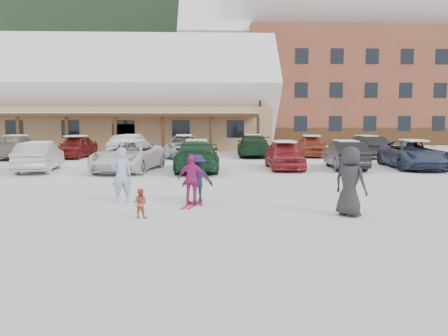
{
  "coord_description": "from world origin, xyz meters",
  "views": [
    {
      "loc": [
        -0.17,
        -12.34,
        2.43
      ],
      "look_at": [
        0.3,
        1.0,
        1.0
      ],
      "focal_mm": 35.0,
      "sensor_mm": 36.0,
      "label": 1
    }
  ],
  "objects_px": {
    "parked_car_2": "(129,156)",
    "parked_car_5": "(345,155)",
    "alpine_hotel": "(335,67)",
    "parked_car_4": "(284,155)",
    "parked_car_11": "(253,146)",
    "parked_car_3": "(197,156)",
    "parked_car_8": "(76,147)",
    "parked_car_10": "(184,146)",
    "child_magenta": "(192,180)",
    "adult_skier": "(121,175)",
    "parked_car_12": "(311,146)",
    "toddler_red": "(140,203)",
    "day_lodge": "(111,105)",
    "bystander_dark": "(350,181)",
    "parked_car_9": "(130,147)",
    "parked_car_6": "(413,154)",
    "parked_car_1": "(39,157)",
    "child_navy": "(198,178)",
    "parked_car_7": "(16,147)",
    "parked_car_13": "(366,147)",
    "lamp_post": "(260,110)"
  },
  "relations": [
    {
      "from": "child_magenta",
      "to": "parked_car_3",
      "type": "distance_m",
      "value": 8.67
    },
    {
      "from": "parked_car_2",
      "to": "parked_car_7",
      "type": "xyz_separation_m",
      "value": [
        -8.7,
        7.56,
        0.01
      ]
    },
    {
      "from": "parked_car_12",
      "to": "toddler_red",
      "type": "bearing_deg",
      "value": -111.54
    },
    {
      "from": "parked_car_10",
      "to": "child_magenta",
      "type": "bearing_deg",
      "value": -89.64
    },
    {
      "from": "bystander_dark",
      "to": "parked_car_10",
      "type": "distance_m",
      "value": 19.5
    },
    {
      "from": "parked_car_13",
      "to": "parked_car_8",
      "type": "bearing_deg",
      "value": -5.46
    },
    {
      "from": "parked_car_8",
      "to": "parked_car_9",
      "type": "bearing_deg",
      "value": -5.76
    },
    {
      "from": "parked_car_3",
      "to": "parked_car_8",
      "type": "distance_m",
      "value": 11.67
    },
    {
      "from": "alpine_hotel",
      "to": "parked_car_13",
      "type": "bearing_deg",
      "value": -100.21
    },
    {
      "from": "child_magenta",
      "to": "parked_car_8",
      "type": "relative_size",
      "value": 0.35
    },
    {
      "from": "parked_car_1",
      "to": "parked_car_2",
      "type": "distance_m",
      "value": 4.31
    },
    {
      "from": "alpine_hotel",
      "to": "parked_car_6",
      "type": "relative_size",
      "value": 5.99
    },
    {
      "from": "parked_car_2",
      "to": "parked_car_4",
      "type": "height_order",
      "value": "parked_car_2"
    },
    {
      "from": "lamp_post",
      "to": "parked_car_13",
      "type": "relative_size",
      "value": 1.32
    },
    {
      "from": "parked_car_8",
      "to": "bystander_dark",
      "type": "bearing_deg",
      "value": -49.61
    },
    {
      "from": "bystander_dark",
      "to": "parked_car_2",
      "type": "height_order",
      "value": "bystander_dark"
    },
    {
      "from": "parked_car_2",
      "to": "parked_car_5",
      "type": "xyz_separation_m",
      "value": [
        10.92,
        0.54,
        -0.03
      ]
    },
    {
      "from": "alpine_hotel",
      "to": "parked_car_4",
      "type": "relative_size",
      "value": 7.53
    },
    {
      "from": "day_lodge",
      "to": "parked_car_2",
      "type": "distance_m",
      "value": 19.71
    },
    {
      "from": "parked_car_1",
      "to": "parked_car_10",
      "type": "distance_m",
      "value": 10.57
    },
    {
      "from": "child_magenta",
      "to": "toddler_red",
      "type": "bearing_deg",
      "value": 67.41
    },
    {
      "from": "parked_car_2",
      "to": "parked_car_4",
      "type": "relative_size",
      "value": 1.29
    },
    {
      "from": "parked_car_3",
      "to": "parked_car_5",
      "type": "distance_m",
      "value": 7.62
    },
    {
      "from": "parked_car_3",
      "to": "parked_car_12",
      "type": "distance_m",
      "value": 11.65
    },
    {
      "from": "parked_car_5",
      "to": "parked_car_3",
      "type": "bearing_deg",
      "value": 11.3
    },
    {
      "from": "alpine_hotel",
      "to": "child_magenta",
      "type": "relative_size",
      "value": 21.11
    },
    {
      "from": "parked_car_8",
      "to": "parked_car_13",
      "type": "height_order",
      "value": "parked_car_8"
    },
    {
      "from": "adult_skier",
      "to": "parked_car_10",
      "type": "height_order",
      "value": "adult_skier"
    },
    {
      "from": "parked_car_4",
      "to": "parked_car_11",
      "type": "relative_size",
      "value": 0.81
    },
    {
      "from": "parked_car_1",
      "to": "parked_car_6",
      "type": "distance_m",
      "value": 18.84
    },
    {
      "from": "parked_car_8",
      "to": "parked_car_11",
      "type": "bearing_deg",
      "value": 9.12
    },
    {
      "from": "toddler_red",
      "to": "parked_car_7",
      "type": "bearing_deg",
      "value": -46.11
    },
    {
      "from": "toddler_red",
      "to": "parked_car_4",
      "type": "distance_m",
      "value": 12.47
    },
    {
      "from": "day_lodge",
      "to": "child_magenta",
      "type": "relative_size",
      "value": 19.53
    },
    {
      "from": "adult_skier",
      "to": "parked_car_4",
      "type": "bearing_deg",
      "value": -149.1
    },
    {
      "from": "adult_skier",
      "to": "parked_car_5",
      "type": "xyz_separation_m",
      "value": [
        9.62,
        8.92,
        -0.11
      ]
    },
    {
      "from": "parked_car_3",
      "to": "parked_car_13",
      "type": "distance_m",
      "value": 13.58
    },
    {
      "from": "parked_car_1",
      "to": "parked_car_9",
      "type": "distance_m",
      "value": 7.86
    },
    {
      "from": "child_navy",
      "to": "parked_car_7",
      "type": "bearing_deg",
      "value": -54.66
    },
    {
      "from": "bystander_dark",
      "to": "parked_car_7",
      "type": "distance_m",
      "value": 24.31
    },
    {
      "from": "parked_car_2",
      "to": "parked_car_8",
      "type": "distance_m",
      "value": 9.39
    },
    {
      "from": "alpine_hotel",
      "to": "parked_car_10",
      "type": "bearing_deg",
      "value": -128.02
    },
    {
      "from": "child_navy",
      "to": "bystander_dark",
      "type": "bearing_deg",
      "value": 150.03
    },
    {
      "from": "day_lodge",
      "to": "child_magenta",
      "type": "height_order",
      "value": "day_lodge"
    },
    {
      "from": "day_lodge",
      "to": "toddler_red",
      "type": "distance_m",
      "value": 30.45
    },
    {
      "from": "parked_car_11",
      "to": "parked_car_12",
      "type": "distance_m",
      "value": 4.06
    },
    {
      "from": "parked_car_6",
      "to": "child_magenta",
      "type": "bearing_deg",
      "value": -134.25
    },
    {
      "from": "lamp_post",
      "to": "parked_car_10",
      "type": "relative_size",
      "value": 1.09
    },
    {
      "from": "child_magenta",
      "to": "parked_car_12",
      "type": "xyz_separation_m",
      "value": [
        7.62,
        17.4,
        -0.02
      ]
    },
    {
      "from": "parked_car_9",
      "to": "parked_car_10",
      "type": "bearing_deg",
      "value": -155.16
    }
  ]
}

